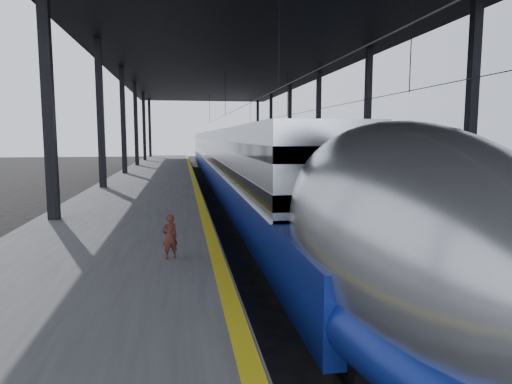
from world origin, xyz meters
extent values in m
plane|color=black|center=(0.00, 0.00, 0.00)|extent=(160.00, 160.00, 0.00)
cube|color=#4C4C4F|center=(-3.50, 20.00, 0.50)|extent=(6.00, 80.00, 1.00)
cube|color=yellow|center=(-0.70, 20.00, 1.00)|extent=(0.30, 80.00, 0.01)
cube|color=slate|center=(1.28, 20.00, 0.08)|extent=(0.08, 80.00, 0.16)
cube|color=slate|center=(2.72, 20.00, 0.08)|extent=(0.08, 80.00, 0.16)
cube|color=slate|center=(6.28, 20.00, 0.08)|extent=(0.08, 80.00, 0.16)
cube|color=slate|center=(7.72, 20.00, 0.08)|extent=(0.08, 80.00, 0.16)
cube|color=black|center=(-5.80, 5.00, 4.50)|extent=(0.35, 0.35, 9.00)
cube|color=black|center=(9.60, 5.00, 4.50)|extent=(0.35, 0.35, 9.00)
cube|color=black|center=(-5.80, 15.00, 4.50)|extent=(0.35, 0.35, 9.00)
cube|color=black|center=(9.60, 15.00, 4.50)|extent=(0.35, 0.35, 9.00)
cube|color=black|center=(-5.80, 25.00, 4.50)|extent=(0.35, 0.35, 9.00)
cube|color=black|center=(9.60, 25.00, 4.50)|extent=(0.35, 0.35, 9.00)
cube|color=black|center=(-5.80, 35.00, 4.50)|extent=(0.35, 0.35, 9.00)
cube|color=black|center=(9.60, 35.00, 4.50)|extent=(0.35, 0.35, 9.00)
cube|color=black|center=(-5.80, 45.00, 4.50)|extent=(0.35, 0.35, 9.00)
cube|color=black|center=(9.60, 45.00, 4.50)|extent=(0.35, 0.35, 9.00)
cube|color=black|center=(-5.80, 55.00, 4.50)|extent=(0.35, 0.35, 9.00)
cube|color=black|center=(9.60, 55.00, 4.50)|extent=(0.35, 0.35, 9.00)
cube|color=black|center=(1.90, 20.00, 9.25)|extent=(18.00, 75.00, 0.45)
cylinder|color=slate|center=(2.00, 20.00, 5.50)|extent=(0.03, 74.00, 0.03)
cylinder|color=slate|center=(7.00, 20.00, 5.50)|extent=(0.03, 74.00, 0.03)
cube|color=#A9ACB0|center=(2.00, 27.44, 2.25)|extent=(2.84, 57.00, 3.91)
cube|color=navy|center=(2.00, 25.94, 1.03)|extent=(2.91, 62.00, 1.52)
cube|color=silver|center=(2.00, 27.44, 1.81)|extent=(2.93, 57.00, 0.10)
cube|color=black|center=(2.00, 27.44, 3.37)|extent=(2.88, 57.00, 0.41)
cube|color=black|center=(2.00, 27.44, 2.25)|extent=(2.88, 57.00, 0.41)
ellipsoid|color=#A9ACB0|center=(2.00, -4.06, 2.10)|extent=(2.84, 8.40, 3.91)
ellipsoid|color=navy|center=(2.00, -4.06, 0.98)|extent=(2.91, 8.40, 1.66)
ellipsoid|color=black|center=(2.00, -6.66, 2.89)|extent=(1.47, 2.20, 0.88)
cube|color=black|center=(2.00, -4.06, 0.20)|extent=(2.15, 2.60, 0.40)
cube|color=black|center=(2.00, 17.94, 0.20)|extent=(2.15, 2.60, 0.40)
cube|color=#164793|center=(7.00, 12.88, 2.09)|extent=(2.92, 18.00, 3.97)
cube|color=#93979C|center=(7.00, 4.48, 2.09)|extent=(2.97, 1.20, 4.02)
cube|color=black|center=(7.00, 3.86, 2.97)|extent=(1.77, 0.06, 0.89)
cube|color=#A7270C|center=(7.00, 3.86, 1.62)|extent=(1.25, 0.06, 0.57)
cube|color=#93979C|center=(7.00, 31.88, 2.09)|extent=(2.92, 18.00, 3.97)
cube|color=#93979C|center=(7.00, 50.88, 2.09)|extent=(2.92, 18.00, 3.97)
cube|color=black|center=(7.00, 6.88, 0.18)|extent=(2.30, 2.40, 0.36)
cube|color=black|center=(7.00, 28.88, 0.18)|extent=(2.30, 2.40, 0.36)
imported|color=#462017|center=(-1.78, -0.79, 1.51)|extent=(0.44, 0.38, 1.03)
camera|label=1|loc=(-1.48, -11.24, 3.79)|focal=32.00mm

